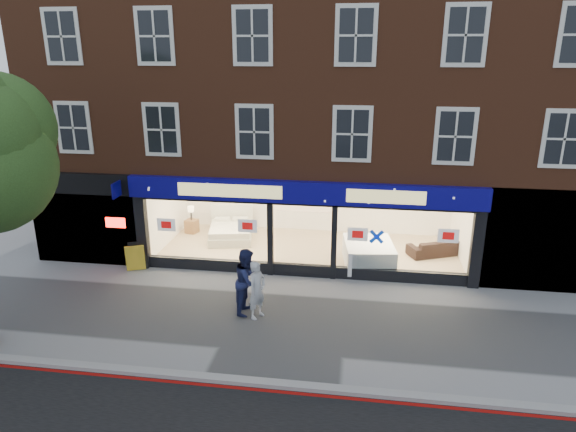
% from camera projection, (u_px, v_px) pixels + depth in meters
% --- Properties ---
extents(ground, '(120.00, 120.00, 0.00)m').
position_uv_depth(ground, '(288.00, 321.00, 14.32)').
color(ground, gray).
rests_on(ground, ground).
extents(kerb_line, '(60.00, 0.10, 0.01)m').
position_uv_depth(kerb_line, '(268.00, 391.00, 11.40)').
color(kerb_line, '#8C0A07').
rests_on(kerb_line, ground).
extents(kerb_stone, '(60.00, 0.25, 0.12)m').
position_uv_depth(kerb_stone, '(270.00, 383.00, 11.57)').
color(kerb_stone, gray).
rests_on(kerb_stone, ground).
extents(showroom_floor, '(11.00, 4.50, 0.10)m').
position_uv_depth(showroom_floor, '(309.00, 250.00, 19.24)').
color(showroom_floor, tan).
rests_on(showroom_floor, ground).
extents(building, '(19.00, 8.26, 10.30)m').
position_uv_depth(building, '(315.00, 65.00, 18.76)').
color(building, brown).
rests_on(building, ground).
extents(display_bed, '(1.99, 2.28, 1.14)m').
position_uv_depth(display_bed, '(231.00, 231.00, 20.19)').
color(display_bed, beige).
rests_on(display_bed, showroom_floor).
extents(bedside_table, '(0.54, 0.54, 0.55)m').
position_uv_depth(bedside_table, '(192.00, 226.00, 20.85)').
color(bedside_table, brown).
rests_on(bedside_table, showroom_floor).
extents(mattress_stack, '(1.87, 2.24, 0.81)m').
position_uv_depth(mattress_stack, '(368.00, 254.00, 17.70)').
color(mattress_stack, white).
rests_on(mattress_stack, showroom_floor).
extents(sofa, '(2.12, 1.50, 0.58)m').
position_uv_depth(sofa, '(435.00, 247.00, 18.61)').
color(sofa, black).
rests_on(sofa, showroom_floor).
extents(a_board, '(0.74, 0.62, 0.98)m').
position_uv_depth(a_board, '(137.00, 257.00, 17.48)').
color(a_board, gold).
rests_on(a_board, ground).
extents(pedestrian_grey, '(0.65, 0.73, 1.69)m').
position_uv_depth(pedestrian_grey, '(257.00, 290.00, 14.30)').
color(pedestrian_grey, '#B6B7BE').
rests_on(pedestrian_grey, ground).
extents(pedestrian_blue, '(0.82, 1.01, 1.93)m').
position_uv_depth(pedestrian_blue, '(248.00, 281.00, 14.56)').
color(pedestrian_blue, '#191F48').
rests_on(pedestrian_blue, ground).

